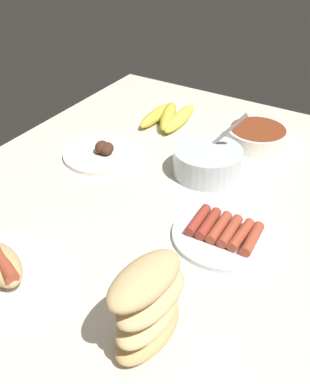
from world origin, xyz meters
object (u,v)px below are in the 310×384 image
(banana_bunch, at_px, (169,117))
(bowl_coleslaw, at_px, (208,160))
(bowl_chili, at_px, (257,135))
(bread_stack, at_px, (148,306))
(plate_sausages, at_px, (224,233))
(plate_hotdog_assembled, at_px, (2,271))
(plate_grilled_meat, at_px, (103,153))

(banana_bunch, height_order, bowl_coleslaw, bowl_coleslaw)
(bowl_chili, relative_size, bowl_coleslaw, 0.98)
(bowl_chili, bearing_deg, bread_stack, -172.68)
(bowl_coleslaw, bearing_deg, plate_sausages, -145.68)
(plate_hotdog_assembled, height_order, bowl_coleslaw, bowl_coleslaw)
(plate_sausages, xyz_separation_m, plate_hotdog_assembled, (-0.30, 0.28, 0.01))
(bowl_chili, height_order, bread_stack, bread_stack)
(plate_grilled_meat, bearing_deg, bowl_chili, -49.43)
(bread_stack, bearing_deg, banana_bunch, 27.54)
(bread_stack, bearing_deg, bowl_coleslaw, 15.66)
(plate_grilled_meat, relative_size, bowl_coleslaw, 1.21)
(plate_grilled_meat, xyz_separation_m, bread_stack, (-0.41, -0.39, 0.06))
(plate_grilled_meat, xyz_separation_m, banana_bunch, (0.24, -0.05, 0.01))
(plate_sausages, relative_size, bowl_coleslaw, 1.26)
(plate_sausages, distance_m, bowl_coleslaw, 0.23)
(plate_sausages, xyz_separation_m, plate_grilled_meat, (0.13, 0.39, -0.00))
(plate_hotdog_assembled, height_order, banana_bunch, plate_hotdog_assembled)
(plate_grilled_meat, bearing_deg, plate_hotdog_assembled, -166.49)
(banana_bunch, bearing_deg, bread_stack, -152.46)
(plate_grilled_meat, relative_size, bread_stack, 1.27)
(plate_sausages, bearing_deg, plate_hotdog_assembled, 136.88)
(plate_grilled_meat, bearing_deg, bowl_coleslaw, -76.27)
(banana_bunch, bearing_deg, bowl_coleslaw, -131.20)
(bowl_chili, distance_m, bowl_coleslaw, 0.20)
(bread_stack, bearing_deg, plate_grilled_meat, 43.61)
(plate_hotdog_assembled, distance_m, plate_grilled_meat, 0.44)
(plate_hotdog_assembled, relative_size, banana_bunch, 1.20)
(bowl_chili, height_order, banana_bunch, bowl_chili)
(plate_sausages, distance_m, plate_hotdog_assembled, 0.41)
(bread_stack, bearing_deg, plate_sausages, 0.19)
(plate_sausages, xyz_separation_m, bowl_chili, (0.39, 0.08, 0.01))
(plate_hotdog_assembled, bearing_deg, bowl_chili, -16.06)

